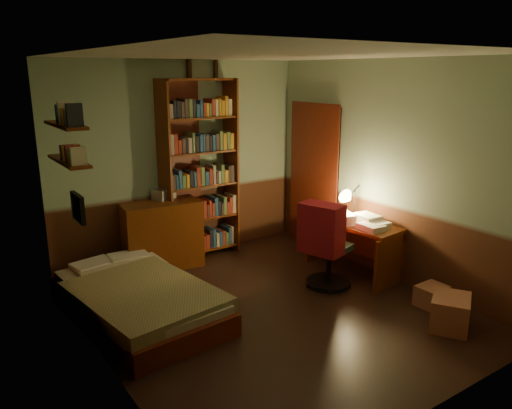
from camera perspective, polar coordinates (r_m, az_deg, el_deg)
floor at (r=5.42m, az=1.52°, el=-11.98°), size 3.50×4.00×0.02m
ceiling at (r=4.84m, az=1.74°, el=16.88°), size 3.50×4.00×0.02m
wall_back at (r=6.67m, az=-8.58°, el=4.88°), size 3.50×0.02×2.60m
wall_left at (r=4.22m, az=-18.14°, el=-1.57°), size 0.02×4.00×2.60m
wall_right at (r=6.15m, az=15.06°, el=3.69°), size 0.02×4.00×2.60m
wall_front at (r=3.61m, az=20.74°, el=-4.58°), size 3.50×0.02×2.60m
doorway at (r=7.08m, az=6.74°, el=3.05°), size 0.06×0.90×2.00m
door_trim at (r=7.05m, az=6.52°, el=3.02°), size 0.02×0.98×2.08m
bed at (r=5.33m, az=-13.45°, el=-9.22°), size 1.27×2.12×0.60m
dresser at (r=6.49m, az=-10.71°, el=-3.41°), size 1.02×0.60×0.86m
mini_stereo at (r=6.51m, az=-10.51°, el=1.22°), size 0.32×0.28×0.14m
bookshelf at (r=6.63m, az=-6.49°, el=3.87°), size 1.05×0.44×2.37m
bottle_left at (r=6.59m, az=-7.65°, el=15.25°), size 0.08×0.08×0.26m
bottle_right at (r=6.77m, az=-4.60°, el=15.19°), size 0.08×0.08×0.23m
desk at (r=6.34m, az=10.79°, el=-4.80°), size 0.65×1.29×0.66m
paper_stack at (r=6.14m, az=9.92°, el=-1.55°), size 0.32×0.36×0.12m
desk_lamp at (r=6.37m, az=11.23°, el=0.90°), size 0.20×0.20×0.54m
office_chair at (r=5.87m, az=8.40°, el=-4.78°), size 0.59×0.55×0.97m
red_jacket at (r=5.42m, az=9.25°, el=2.00°), size 0.41×0.54×0.57m
wall_shelf_lower at (r=5.23m, az=-20.61°, el=4.68°), size 0.20×0.90×0.03m
wall_shelf_upper at (r=5.18m, az=-20.97°, el=8.48°), size 0.20×0.90×0.03m
framed_picture at (r=4.80m, az=-19.69°, el=-0.36°), size 0.04×0.32×0.26m
cardboard_box_a at (r=5.35m, az=21.32°, el=-11.41°), size 0.55×0.52×0.32m
cardboard_box_b at (r=5.78m, az=19.44°, el=-9.80°), size 0.32×0.27×0.22m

